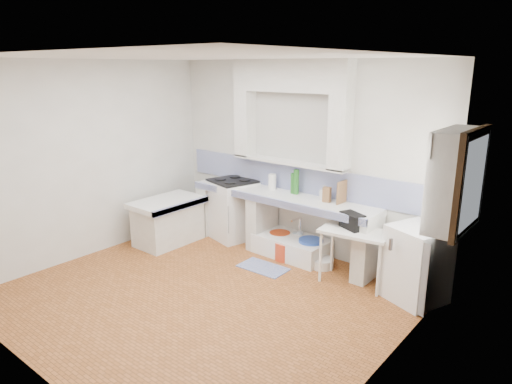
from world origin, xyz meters
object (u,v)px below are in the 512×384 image
Objects in this scene: stove at (233,210)px; side_table at (354,257)px; sink at (291,247)px; fridge at (417,264)px.

side_table is at bearing 8.39° from stove.
sink is at bearing 161.13° from side_table.
stove reaches higher than sink.
sink is at bearing 13.69° from stove.
sink is 1.17m from side_table.
fridge is at bearing -3.58° from sink.
sink is (1.17, -0.02, -0.34)m from stove.
stove is 1.09× the size of side_table.
stove is 0.86× the size of sink.
side_table is at bearing -153.51° from fridge.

